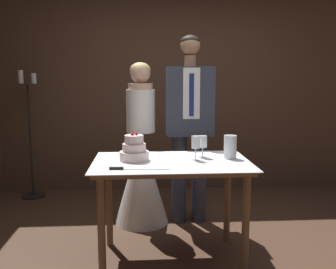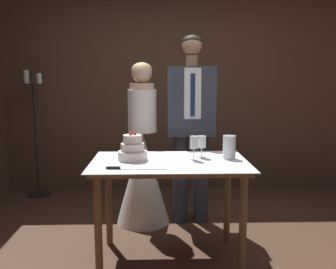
{
  "view_description": "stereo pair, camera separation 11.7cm",
  "coord_description": "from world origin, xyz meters",
  "px_view_note": "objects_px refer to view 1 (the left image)",
  "views": [
    {
      "loc": [
        -0.43,
        -2.81,
        1.47
      ],
      "look_at": [
        -0.22,
        0.44,
        0.97
      ],
      "focal_mm": 40.0,
      "sensor_mm": 36.0,
      "label": 1
    },
    {
      "loc": [
        -0.31,
        -2.82,
        1.47
      ],
      "look_at": [
        -0.22,
        0.44,
        0.97
      ],
      "focal_mm": 40.0,
      "sensor_mm": 36.0,
      "label": 2
    }
  ],
  "objects_px": {
    "cake_knife": "(128,169)",
    "wine_glass_near": "(196,144)",
    "hurricane_candle": "(230,147)",
    "tiered_cake": "(134,150)",
    "candle_stand": "(30,139)",
    "groom": "(190,121)",
    "cake_table": "(171,175)",
    "wine_glass_middle": "(203,142)",
    "bride": "(141,166)"
  },
  "relations": [
    {
      "from": "wine_glass_near",
      "to": "wine_glass_middle",
      "type": "distance_m",
      "value": 0.12
    },
    {
      "from": "tiered_cake",
      "to": "groom",
      "type": "distance_m",
      "value": 0.94
    },
    {
      "from": "wine_glass_near",
      "to": "groom",
      "type": "relative_size",
      "value": 0.1
    },
    {
      "from": "cake_knife",
      "to": "groom",
      "type": "relative_size",
      "value": 0.23
    },
    {
      "from": "wine_glass_middle",
      "to": "bride",
      "type": "distance_m",
      "value": 0.93
    },
    {
      "from": "cake_table",
      "to": "groom",
      "type": "distance_m",
      "value": 0.91
    },
    {
      "from": "cake_table",
      "to": "bride",
      "type": "xyz_separation_m",
      "value": [
        -0.24,
        0.81,
        -0.12
      ]
    },
    {
      "from": "wine_glass_middle",
      "to": "cake_knife",
      "type": "bearing_deg",
      "value": -147.6
    },
    {
      "from": "groom",
      "to": "tiered_cake",
      "type": "bearing_deg",
      "value": -124.83
    },
    {
      "from": "tiered_cake",
      "to": "cake_knife",
      "type": "bearing_deg",
      "value": -97.45
    },
    {
      "from": "cake_knife",
      "to": "candle_stand",
      "type": "relative_size",
      "value": 0.28
    },
    {
      "from": "bride",
      "to": "groom",
      "type": "height_order",
      "value": "groom"
    },
    {
      "from": "cake_table",
      "to": "wine_glass_middle",
      "type": "distance_m",
      "value": 0.37
    },
    {
      "from": "cake_knife",
      "to": "candle_stand",
      "type": "xyz_separation_m",
      "value": [
        -1.26,
        1.98,
        -0.11
      ]
    },
    {
      "from": "wine_glass_near",
      "to": "candle_stand",
      "type": "bearing_deg",
      "value": 136.35
    },
    {
      "from": "cake_table",
      "to": "hurricane_candle",
      "type": "xyz_separation_m",
      "value": [
        0.48,
        0.07,
        0.2
      ]
    },
    {
      "from": "wine_glass_middle",
      "to": "candle_stand",
      "type": "relative_size",
      "value": 0.12
    },
    {
      "from": "hurricane_candle",
      "to": "cake_knife",
      "type": "bearing_deg",
      "value": -158.01
    },
    {
      "from": "tiered_cake",
      "to": "candle_stand",
      "type": "xyz_separation_m",
      "value": [
        -1.3,
        1.68,
        -0.18
      ]
    },
    {
      "from": "tiered_cake",
      "to": "hurricane_candle",
      "type": "xyz_separation_m",
      "value": [
        0.77,
        0.03,
        0.01
      ]
    },
    {
      "from": "tiered_cake",
      "to": "wine_glass_near",
      "type": "xyz_separation_m",
      "value": [
        0.48,
        -0.02,
        0.05
      ]
    },
    {
      "from": "cake_table",
      "to": "bride",
      "type": "relative_size",
      "value": 0.76
    },
    {
      "from": "groom",
      "to": "wine_glass_middle",
      "type": "bearing_deg",
      "value": -88.19
    },
    {
      "from": "tiered_cake",
      "to": "wine_glass_near",
      "type": "distance_m",
      "value": 0.49
    },
    {
      "from": "hurricane_candle",
      "to": "wine_glass_middle",
      "type": "bearing_deg",
      "value": 167.21
    },
    {
      "from": "tiered_cake",
      "to": "bride",
      "type": "xyz_separation_m",
      "value": [
        0.05,
        0.77,
        -0.31
      ]
    },
    {
      "from": "candle_stand",
      "to": "cake_knife",
      "type": "bearing_deg",
      "value": -57.55
    },
    {
      "from": "hurricane_candle",
      "to": "tiered_cake",
      "type": "bearing_deg",
      "value": -178.03
    },
    {
      "from": "cake_knife",
      "to": "tiered_cake",
      "type": "bearing_deg",
      "value": 85.88
    },
    {
      "from": "candle_stand",
      "to": "wine_glass_middle",
      "type": "bearing_deg",
      "value": -40.85
    },
    {
      "from": "wine_glass_middle",
      "to": "bride",
      "type": "bearing_deg",
      "value": 126.22
    },
    {
      "from": "cake_knife",
      "to": "cake_table",
      "type": "bearing_deg",
      "value": 40.84
    },
    {
      "from": "hurricane_candle",
      "to": "candle_stand",
      "type": "bearing_deg",
      "value": 141.42
    },
    {
      "from": "tiered_cake",
      "to": "candle_stand",
      "type": "relative_size",
      "value": 0.15
    },
    {
      "from": "groom",
      "to": "candle_stand",
      "type": "bearing_deg",
      "value": 153.52
    },
    {
      "from": "cake_table",
      "to": "cake_knife",
      "type": "relative_size",
      "value": 2.84
    },
    {
      "from": "tiered_cake",
      "to": "wine_glass_middle",
      "type": "relative_size",
      "value": 1.29
    },
    {
      "from": "wine_glass_middle",
      "to": "hurricane_candle",
      "type": "bearing_deg",
      "value": -12.79
    },
    {
      "from": "tiered_cake",
      "to": "groom",
      "type": "xyz_separation_m",
      "value": [
        0.53,
        0.77,
        0.14
      ]
    },
    {
      "from": "cake_table",
      "to": "hurricane_candle",
      "type": "height_order",
      "value": "hurricane_candle"
    },
    {
      "from": "cake_knife",
      "to": "wine_glass_middle",
      "type": "xyz_separation_m",
      "value": [
        0.59,
        0.38,
        0.12
      ]
    },
    {
      "from": "cake_knife",
      "to": "wine_glass_near",
      "type": "height_order",
      "value": "wine_glass_near"
    },
    {
      "from": "cake_table",
      "to": "wine_glass_middle",
      "type": "xyz_separation_m",
      "value": [
        0.26,
        0.12,
        0.23
      ]
    },
    {
      "from": "cake_knife",
      "to": "hurricane_candle",
      "type": "height_order",
      "value": "hurricane_candle"
    },
    {
      "from": "cake_table",
      "to": "wine_glass_middle",
      "type": "bearing_deg",
      "value": 25.09
    },
    {
      "from": "tiered_cake",
      "to": "bride",
      "type": "bearing_deg",
      "value": 86.36
    },
    {
      "from": "cake_table",
      "to": "cake_knife",
      "type": "distance_m",
      "value": 0.43
    },
    {
      "from": "bride",
      "to": "groom",
      "type": "distance_m",
      "value": 0.66
    },
    {
      "from": "hurricane_candle",
      "to": "cake_table",
      "type": "bearing_deg",
      "value": -171.24
    },
    {
      "from": "hurricane_candle",
      "to": "bride",
      "type": "distance_m",
      "value": 1.08
    }
  ]
}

